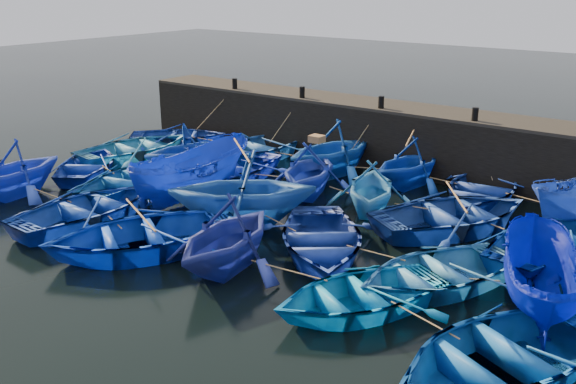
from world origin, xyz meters
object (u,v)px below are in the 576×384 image
Objects in this scene: boat_13 at (89,165)px; wooden_crate at (317,139)px; boat_0 at (179,136)px; boat_20 at (13,169)px; boat_8 at (231,170)px.

boat_13 is 8.74× the size of wooden_crate.
boat_0 is 5.69m from boat_13.
boat_20 is 11.24m from wooden_crate.
boat_8 is at bearing -155.82° from boat_0.
boat_0 is 9.01m from boat_20.
boat_13 is at bearing -158.34° from boat_8.
wooden_crate is (9.10, 3.25, 1.79)m from boat_13.
wooden_crate is (3.72, 0.54, 1.70)m from boat_8.
wooden_crate is at bearing 30.62° from boat_20.
boat_8 is 1.19× the size of boat_13.
boat_8 is at bearing 43.16° from boat_20.
boat_20 is (-5.33, -6.02, 0.53)m from boat_8.
boat_13 is 3.37m from boat_20.
boat_13 is at bearing -160.36° from wooden_crate.
boat_0 is 1.04× the size of boat_13.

